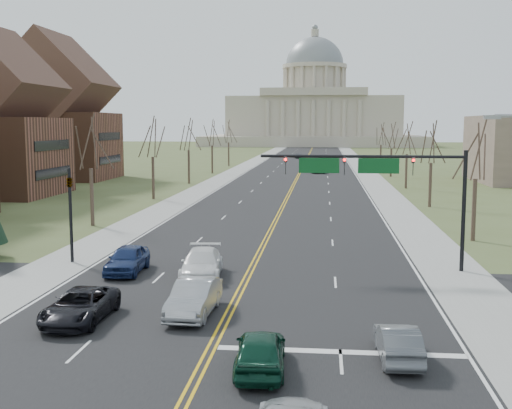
% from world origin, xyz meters
% --- Properties ---
extents(ground, '(600.00, 600.00, 0.00)m').
position_xyz_m(ground, '(0.00, 0.00, 0.00)').
color(ground, '#48542A').
rests_on(ground, ground).
extents(road, '(20.00, 380.00, 0.01)m').
position_xyz_m(road, '(0.00, 110.00, 0.01)').
color(road, black).
rests_on(road, ground).
extents(cross_road, '(120.00, 14.00, 0.01)m').
position_xyz_m(cross_road, '(0.00, 6.00, 0.01)').
color(cross_road, black).
rests_on(cross_road, ground).
extents(sidewalk_left, '(4.00, 380.00, 0.03)m').
position_xyz_m(sidewalk_left, '(-12.00, 110.00, 0.01)').
color(sidewalk_left, gray).
rests_on(sidewalk_left, ground).
extents(sidewalk_right, '(4.00, 380.00, 0.03)m').
position_xyz_m(sidewalk_right, '(12.00, 110.00, 0.01)').
color(sidewalk_right, gray).
rests_on(sidewalk_right, ground).
extents(center_line, '(0.42, 380.00, 0.01)m').
position_xyz_m(center_line, '(0.00, 110.00, 0.01)').
color(center_line, gold).
rests_on(center_line, road).
extents(edge_line_left, '(0.15, 380.00, 0.01)m').
position_xyz_m(edge_line_left, '(-9.80, 110.00, 0.01)').
color(edge_line_left, silver).
rests_on(edge_line_left, road).
extents(edge_line_right, '(0.15, 380.00, 0.01)m').
position_xyz_m(edge_line_right, '(9.80, 110.00, 0.01)').
color(edge_line_right, silver).
rests_on(edge_line_right, road).
extents(stop_bar, '(9.50, 0.50, 0.01)m').
position_xyz_m(stop_bar, '(5.00, -1.00, 0.01)').
color(stop_bar, silver).
rests_on(stop_bar, road).
extents(capitol, '(90.00, 60.00, 50.00)m').
position_xyz_m(capitol, '(0.00, 249.91, 14.20)').
color(capitol, '#B3A595').
rests_on(capitol, ground).
extents(signal_mast, '(12.12, 0.44, 7.20)m').
position_xyz_m(signal_mast, '(7.45, 13.50, 5.76)').
color(signal_mast, black).
rests_on(signal_mast, ground).
extents(signal_left, '(0.32, 0.36, 6.00)m').
position_xyz_m(signal_left, '(-11.50, 13.50, 3.71)').
color(signal_left, black).
rests_on(signal_left, ground).
extents(tree_r_0, '(3.74, 3.74, 8.50)m').
position_xyz_m(tree_r_0, '(15.50, 24.00, 6.55)').
color(tree_r_0, '#392C21').
rests_on(tree_r_0, ground).
extents(tree_l_0, '(3.96, 3.96, 9.00)m').
position_xyz_m(tree_l_0, '(-15.50, 28.00, 6.94)').
color(tree_l_0, '#392C21').
rests_on(tree_l_0, ground).
extents(tree_r_1, '(3.74, 3.74, 8.50)m').
position_xyz_m(tree_r_1, '(15.50, 44.00, 6.55)').
color(tree_r_1, '#392C21').
rests_on(tree_r_1, ground).
extents(tree_l_1, '(3.96, 3.96, 9.00)m').
position_xyz_m(tree_l_1, '(-15.50, 48.00, 6.94)').
color(tree_l_1, '#392C21').
rests_on(tree_l_1, ground).
extents(tree_r_2, '(3.74, 3.74, 8.50)m').
position_xyz_m(tree_r_2, '(15.50, 64.00, 6.55)').
color(tree_r_2, '#392C21').
rests_on(tree_r_2, ground).
extents(tree_l_2, '(3.96, 3.96, 9.00)m').
position_xyz_m(tree_l_2, '(-15.50, 68.00, 6.94)').
color(tree_l_2, '#392C21').
rests_on(tree_l_2, ground).
extents(tree_r_3, '(3.74, 3.74, 8.50)m').
position_xyz_m(tree_r_3, '(15.50, 84.00, 6.55)').
color(tree_r_3, '#392C21').
rests_on(tree_r_3, ground).
extents(tree_l_3, '(3.96, 3.96, 9.00)m').
position_xyz_m(tree_l_3, '(-15.50, 88.00, 6.94)').
color(tree_l_3, '#392C21').
rests_on(tree_l_3, ground).
extents(tree_r_4, '(3.74, 3.74, 8.50)m').
position_xyz_m(tree_r_4, '(15.50, 104.00, 6.55)').
color(tree_r_4, '#392C21').
rests_on(tree_r_4, ground).
extents(tree_l_4, '(3.96, 3.96, 9.00)m').
position_xyz_m(tree_l_4, '(-15.50, 108.00, 6.94)').
color(tree_l_4, '#392C21').
rests_on(tree_l_4, ground).
extents(bldg_left_far, '(17.10, 14.28, 23.25)m').
position_xyz_m(bldg_left_far, '(-38.00, 74.00, 9.54)').
color(bldg_left_far, brown).
rests_on(bldg_left_far, ground).
extents(car_nb_inner_lead, '(1.99, 4.46, 1.49)m').
position_xyz_m(car_nb_inner_lead, '(2.13, -3.20, 0.76)').
color(car_nb_inner_lead, '#0C3726').
rests_on(car_nb_inner_lead, road).
extents(car_nb_outer_lead, '(1.54, 4.06, 1.32)m').
position_xyz_m(car_nb_outer_lead, '(7.09, -1.58, 0.67)').
color(car_nb_outer_lead, '#55595E').
rests_on(car_nb_outer_lead, road).
extents(car_sb_inner_lead, '(1.88, 4.94, 1.61)m').
position_xyz_m(car_sb_inner_lead, '(-1.55, 3.16, 0.82)').
color(car_sb_inner_lead, '#9A9CA1').
rests_on(car_sb_inner_lead, road).
extents(car_sb_outer_lead, '(2.35, 5.07, 1.40)m').
position_xyz_m(car_sb_outer_lead, '(-6.37, 1.70, 0.71)').
color(car_sb_outer_lead, black).
rests_on(car_sb_outer_lead, road).
extents(car_sb_inner_second, '(2.74, 5.63, 1.58)m').
position_xyz_m(car_sb_inner_second, '(-2.57, 10.37, 0.80)').
color(car_sb_inner_second, white).
rests_on(car_sb_inner_second, road).
extents(car_sb_outer_second, '(2.01, 4.75, 1.60)m').
position_xyz_m(car_sb_outer_second, '(-7.14, 11.07, 0.81)').
color(car_sb_outer_second, navy).
rests_on(car_sb_outer_second, road).
extents(car_far_nb, '(2.65, 5.18, 1.40)m').
position_xyz_m(car_far_nb, '(3.50, 90.81, 0.71)').
color(car_far_nb, black).
rests_on(car_far_nb, road).
extents(car_far_sb, '(2.17, 4.36, 1.43)m').
position_xyz_m(car_far_sb, '(-2.12, 140.12, 0.73)').
color(car_far_sb, '#56595F').
rests_on(car_far_sb, road).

